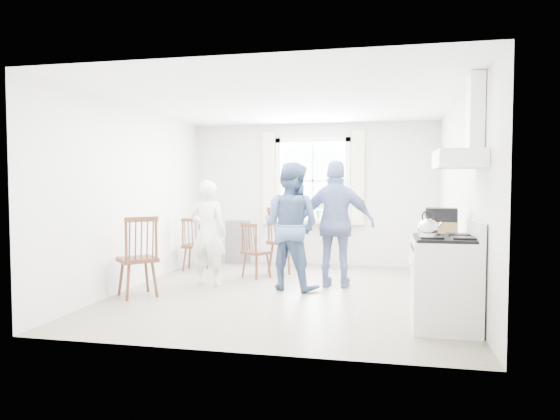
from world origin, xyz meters
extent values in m
cube|color=gray|center=(0.00, 0.00, -0.01)|extent=(4.62, 5.12, 0.02)
cube|color=beige|center=(0.00, 2.52, 1.30)|extent=(4.62, 0.04, 2.64)
cube|color=beige|center=(0.00, -2.52, 1.30)|extent=(4.62, 0.04, 2.64)
cube|color=beige|center=(-2.27, 0.00, 1.30)|extent=(0.04, 5.12, 2.64)
cube|color=beige|center=(2.27, 0.00, 1.30)|extent=(0.04, 5.12, 2.64)
cube|color=white|center=(0.00, 0.00, 2.61)|extent=(4.62, 5.12, 0.02)
cube|color=white|center=(0.00, 2.48, 1.55)|extent=(1.20, 0.02, 1.40)
cube|color=white|center=(0.00, 2.46, 2.29)|extent=(1.38, 0.09, 0.09)
cube|color=white|center=(0.00, 2.46, 0.81)|extent=(1.38, 0.09, 0.09)
cube|color=white|center=(-0.65, 2.46, 1.55)|extent=(0.09, 0.09, 1.58)
cube|color=white|center=(0.65, 2.46, 1.55)|extent=(0.09, 0.09, 1.58)
cube|color=white|center=(0.00, 2.38, 0.82)|extent=(1.38, 0.24, 0.06)
cube|color=#ECE5C2|center=(-0.82, 2.44, 1.60)|extent=(0.24, 0.05, 1.70)
cube|color=#ECE5C2|center=(0.82, 2.44, 1.60)|extent=(0.24, 0.05, 1.70)
cube|color=white|center=(2.02, -1.35, 1.74)|extent=(0.45, 0.76, 0.18)
cube|color=white|center=(2.17, -1.35, 2.21)|extent=(0.14, 0.30, 0.76)
cube|color=slate|center=(-1.40, 2.33, 0.40)|extent=(0.40, 0.30, 0.80)
cube|color=silver|center=(1.91, -1.35, 0.46)|extent=(0.65, 0.76, 0.92)
cube|color=black|center=(1.91, -1.35, 0.94)|extent=(0.61, 0.72, 0.03)
cube|color=silver|center=(2.20, -1.35, 1.02)|extent=(0.06, 0.76, 0.20)
cylinder|color=silver|center=(1.56, -1.35, 0.70)|extent=(0.02, 0.61, 0.02)
sphere|color=silver|center=(1.72, -1.54, 1.05)|extent=(0.20, 0.20, 0.20)
cylinder|color=silver|center=(1.72, -1.54, 0.99)|extent=(0.18, 0.18, 0.04)
torus|color=black|center=(1.72, -1.54, 1.17)|extent=(0.13, 0.02, 0.13)
cube|color=white|center=(1.98, -0.65, 0.45)|extent=(0.50, 0.55, 0.90)
cube|color=black|center=(1.94, -0.64, 0.98)|extent=(0.37, 0.34, 0.17)
cube|color=black|center=(1.94, -0.64, 1.14)|extent=(0.37, 0.34, 0.15)
cube|color=tan|center=(1.96, -0.79, 0.98)|extent=(0.26, 0.20, 0.16)
cube|color=#442215|center=(-1.90, 1.43, 0.42)|extent=(0.41, 0.40, 0.05)
cube|color=#442215|center=(-1.89, 1.26, 0.67)|extent=(0.37, 0.08, 0.50)
cylinder|color=#442215|center=(-1.90, 1.43, 0.20)|extent=(0.03, 0.03, 0.40)
cube|color=#442215|center=(-0.69, 0.98, 0.40)|extent=(0.51, 0.51, 0.04)
cube|color=#442215|center=(-0.78, 0.84, 0.64)|extent=(0.33, 0.24, 0.48)
cylinder|color=#442215|center=(-0.69, 0.98, 0.19)|extent=(0.03, 0.03, 0.38)
cube|color=#442215|center=(-1.90, -0.64, 0.49)|extent=(0.63, 0.63, 0.05)
cube|color=#442215|center=(-1.76, -0.78, 0.79)|extent=(0.36, 0.35, 0.59)
cylinder|color=#442215|center=(-1.90, -0.64, 0.23)|extent=(0.04, 0.04, 0.47)
imported|color=white|center=(-1.23, 0.22, 0.77)|extent=(0.60, 0.60, 1.55)
imported|color=#44597E|center=(0.00, 0.23, 0.90)|extent=(1.09, 1.09, 1.79)
imported|color=navy|center=(0.62, 0.52, 0.92)|extent=(1.10, 1.10, 1.83)
imported|color=#35793A|center=(0.14, 2.36, 1.02)|extent=(0.22, 0.22, 0.33)
cube|color=#442215|center=(-0.34, 1.57, 0.50)|extent=(0.60, 0.59, 0.06)
cube|color=#442215|center=(-0.41, 1.38, 0.81)|extent=(0.44, 0.22, 0.61)
cylinder|color=#442215|center=(-0.34, 1.57, 0.24)|extent=(0.04, 0.04, 0.48)
camera|label=1|loc=(1.28, -6.66, 1.49)|focal=32.00mm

